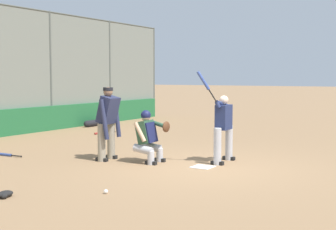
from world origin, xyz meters
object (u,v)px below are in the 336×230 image
umpire_home (108,121)px  equipment_bag_dugout_side (95,123)px  spare_bat_near_backstop (102,133)px  fielding_glove_on_dirt (5,194)px  catcher_behind_plate (149,136)px  baseball_loose (106,191)px  batter_at_plate (223,126)px  spare_bat_by_padding (6,155)px

umpire_home → equipment_bag_dugout_side: size_ratio=1.45×
spare_bat_near_backstop → fielding_glove_on_dirt: (7.19, 3.94, 0.02)m
catcher_behind_plate → umpire_home: 1.04m
baseball_loose → equipment_bag_dugout_side: equipment_bag_dugout_side is taller
catcher_behind_plate → fielding_glove_on_dirt: size_ratio=4.02×
batter_at_plate → spare_bat_near_backstop: 6.23m
spare_bat_by_padding → baseball_loose: (1.58, 4.35, 0.00)m
catcher_behind_plate → equipment_bag_dugout_side: catcher_behind_plate is taller
spare_bat_near_backstop → fielding_glove_on_dirt: size_ratio=2.78×
catcher_behind_plate → baseball_loose: 2.90m
catcher_behind_plate → baseball_loose: size_ratio=15.83×
spare_bat_by_padding → spare_bat_near_backstop: bearing=-82.7°
fielding_glove_on_dirt → batter_at_plate: bearing=160.0°
baseball_loose → equipment_bag_dugout_side: (-7.92, -6.97, 0.09)m
catcher_behind_plate → fielding_glove_on_dirt: catcher_behind_plate is taller
fielding_glove_on_dirt → equipment_bag_dugout_side: equipment_bag_dugout_side is taller
umpire_home → equipment_bag_dugout_side: bearing=-143.1°
batter_at_plate → fielding_glove_on_dirt: bearing=-22.4°
spare_bat_by_padding → fielding_glove_on_dirt: fielding_glove_on_dirt is taller
catcher_behind_plate → umpire_home: umpire_home is taller
batter_at_plate → equipment_bag_dugout_side: batter_at_plate is taller
fielding_glove_on_dirt → spare_bat_near_backstop: bearing=-151.3°
batter_at_plate → baseball_loose: (3.56, -0.45, -0.78)m
batter_at_plate → spare_bat_near_backstop: (-2.60, -5.61, -0.78)m
spare_bat_by_padding → batter_at_plate: bearing=-160.3°
catcher_behind_plate → spare_bat_near_backstop: size_ratio=1.45×
spare_bat_by_padding → fielding_glove_on_dirt: (2.60, 3.14, 0.02)m
umpire_home → spare_bat_by_padding: size_ratio=2.06×
umpire_home → fielding_glove_on_dirt: bearing=5.5°
batter_at_plate → umpire_home: 2.62m
umpire_home → spare_bat_near_backstop: size_ratio=2.07×
umpire_home → spare_bat_by_padding: 2.73m
catcher_behind_plate → spare_bat_near_backstop: 5.50m
batter_at_plate → spare_bat_by_padding: size_ratio=2.50×
spare_bat_near_backstop → equipment_bag_dugout_side: size_ratio=0.70×
catcher_behind_plate → spare_bat_by_padding: (1.10, -3.41, -0.57)m
catcher_behind_plate → umpire_home: bearing=-80.8°
batter_at_plate → umpire_home: (1.11, -2.37, 0.09)m
equipment_bag_dugout_side → spare_bat_near_backstop: bearing=45.9°
batter_at_plate → spare_bat_by_padding: 5.26m
fielding_glove_on_dirt → catcher_behind_plate: bearing=175.8°
spare_bat_near_backstop → spare_bat_by_padding: (4.58, 0.80, 0.00)m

